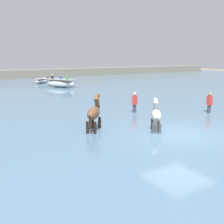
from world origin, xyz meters
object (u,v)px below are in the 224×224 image
at_px(boat_far_inshore, 42,81).
at_px(person_spectator_far, 209,105).
at_px(horse_trailing_bay, 94,114).
at_px(horse_lead_pinto, 156,116).
at_px(boat_near_port, 60,83).
at_px(person_wading_mid, 135,105).

bearing_deg(boat_far_inshore, person_spectator_far, -83.24).
bearing_deg(horse_trailing_bay, horse_lead_pinto, -31.48).
relative_size(boat_near_port, person_wading_mid, 2.58).
distance_m(boat_far_inshore, person_wading_mid, 20.91).
bearing_deg(boat_far_inshore, horse_lead_pinto, -95.74).
distance_m(horse_lead_pinto, boat_far_inshore, 24.78).
height_order(boat_near_port, person_spectator_far, boat_near_port).
xyz_separation_m(horse_trailing_bay, boat_near_port, (5.10, 17.59, -0.32)).
relative_size(boat_far_inshore, person_spectator_far, 1.70).
xyz_separation_m(horse_lead_pinto, boat_near_port, (2.71, 19.06, -0.21)).
height_order(horse_lead_pinto, boat_far_inshore, horse_lead_pinto).
relative_size(horse_trailing_bay, person_wading_mid, 1.21).
bearing_deg(horse_lead_pinto, boat_far_inshore, 84.26).
height_order(boat_far_inshore, person_spectator_far, person_spectator_far).
relative_size(horse_trailing_bay, person_spectator_far, 1.21).
xyz_separation_m(boat_near_port, boat_far_inshore, (-0.24, 5.60, -0.15)).
bearing_deg(person_spectator_far, boat_far_inshore, 96.76).
height_order(horse_trailing_bay, person_wading_mid, horse_trailing_bay).
height_order(horse_trailing_bay, person_spectator_far, horse_trailing_bay).
distance_m(boat_far_inshore, person_spectator_far, 23.49).
distance_m(boat_near_port, boat_far_inshore, 5.61).
relative_size(horse_lead_pinto, boat_near_port, 0.43).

